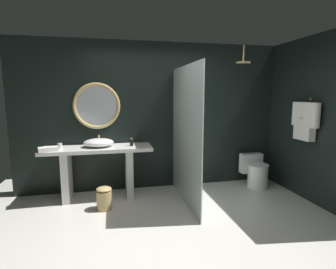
{
  "coord_description": "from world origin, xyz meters",
  "views": [
    {
      "loc": [
        -0.77,
        -2.8,
        1.7
      ],
      "look_at": [
        0.01,
        0.81,
        1.13
      ],
      "focal_mm": 28.3,
      "sensor_mm": 36.0,
      "label": 1
    }
  ],
  "objects_px": {
    "rain_shower_head": "(243,61)",
    "folded_hand_towel": "(48,149)",
    "tumbler_cup": "(60,146)",
    "vessel_sink": "(99,143)",
    "toilet": "(256,172)",
    "soap_dispenser": "(131,142)",
    "hanging_bathrobe": "(305,119)",
    "round_wall_mirror": "(97,106)",
    "waste_bin": "(104,198)"
  },
  "relations": [
    {
      "from": "rain_shower_head",
      "to": "folded_hand_towel",
      "type": "xyz_separation_m",
      "value": [
        -3.11,
        0.02,
        -1.35
      ]
    },
    {
      "from": "toilet",
      "to": "folded_hand_towel",
      "type": "bearing_deg",
      "value": -178.24
    },
    {
      "from": "soap_dispenser",
      "to": "folded_hand_towel",
      "type": "height_order",
      "value": "soap_dispenser"
    },
    {
      "from": "round_wall_mirror",
      "to": "hanging_bathrobe",
      "type": "bearing_deg",
      "value": -17.79
    },
    {
      "from": "hanging_bathrobe",
      "to": "vessel_sink",
      "type": "bearing_deg",
      "value": 166.25
    },
    {
      "from": "hanging_bathrobe",
      "to": "folded_hand_towel",
      "type": "distance_m",
      "value": 3.98
    },
    {
      "from": "round_wall_mirror",
      "to": "waste_bin",
      "type": "height_order",
      "value": "round_wall_mirror"
    },
    {
      "from": "tumbler_cup",
      "to": "rain_shower_head",
      "type": "relative_size",
      "value": 0.3
    },
    {
      "from": "vessel_sink",
      "to": "toilet",
      "type": "height_order",
      "value": "vessel_sink"
    },
    {
      "from": "vessel_sink",
      "to": "rain_shower_head",
      "type": "height_order",
      "value": "rain_shower_head"
    },
    {
      "from": "waste_bin",
      "to": "folded_hand_towel",
      "type": "xyz_separation_m",
      "value": [
        -0.8,
        0.32,
        0.71
      ]
    },
    {
      "from": "tumbler_cup",
      "to": "round_wall_mirror",
      "type": "height_order",
      "value": "round_wall_mirror"
    },
    {
      "from": "vessel_sink",
      "to": "waste_bin",
      "type": "bearing_deg",
      "value": -82.09
    },
    {
      "from": "soap_dispenser",
      "to": "toilet",
      "type": "distance_m",
      "value": 2.36
    },
    {
      "from": "soap_dispenser",
      "to": "toilet",
      "type": "relative_size",
      "value": 0.23
    },
    {
      "from": "tumbler_cup",
      "to": "folded_hand_towel",
      "type": "distance_m",
      "value": 0.21
    },
    {
      "from": "toilet",
      "to": "hanging_bathrobe",
      "type": "bearing_deg",
      "value": -60.65
    },
    {
      "from": "soap_dispenser",
      "to": "hanging_bathrobe",
      "type": "relative_size",
      "value": 0.2
    },
    {
      "from": "rain_shower_head",
      "to": "folded_hand_towel",
      "type": "height_order",
      "value": "rain_shower_head"
    },
    {
      "from": "hanging_bathrobe",
      "to": "folded_hand_towel",
      "type": "bearing_deg",
      "value": 171.47
    },
    {
      "from": "folded_hand_towel",
      "to": "vessel_sink",
      "type": "bearing_deg",
      "value": 14.9
    },
    {
      "from": "waste_bin",
      "to": "tumbler_cup",
      "type": "bearing_deg",
      "value": 143.56
    },
    {
      "from": "toilet",
      "to": "waste_bin",
      "type": "relative_size",
      "value": 1.67
    },
    {
      "from": "hanging_bathrobe",
      "to": "waste_bin",
      "type": "relative_size",
      "value": 1.92
    },
    {
      "from": "hanging_bathrobe",
      "to": "toilet",
      "type": "distance_m",
      "value": 1.31
    },
    {
      "from": "waste_bin",
      "to": "folded_hand_towel",
      "type": "height_order",
      "value": "folded_hand_towel"
    },
    {
      "from": "round_wall_mirror",
      "to": "hanging_bathrobe",
      "type": "xyz_separation_m",
      "value": [
        3.2,
        -1.03,
        -0.19
      ]
    },
    {
      "from": "tumbler_cup",
      "to": "vessel_sink",
      "type": "bearing_deg",
      "value": 2.91
    },
    {
      "from": "toilet",
      "to": "folded_hand_towel",
      "type": "distance_m",
      "value": 3.58
    },
    {
      "from": "tumbler_cup",
      "to": "folded_hand_towel",
      "type": "xyz_separation_m",
      "value": [
        -0.14,
        -0.16,
        -0.01
      ]
    },
    {
      "from": "tumbler_cup",
      "to": "soap_dispenser",
      "type": "distance_m",
      "value": 1.12
    },
    {
      "from": "toilet",
      "to": "waste_bin",
      "type": "height_order",
      "value": "toilet"
    },
    {
      "from": "rain_shower_head",
      "to": "vessel_sink",
      "type": "bearing_deg",
      "value": 174.96
    },
    {
      "from": "tumbler_cup",
      "to": "hanging_bathrobe",
      "type": "height_order",
      "value": "hanging_bathrobe"
    },
    {
      "from": "tumbler_cup",
      "to": "toilet",
      "type": "bearing_deg",
      "value": -0.93
    },
    {
      "from": "rain_shower_head",
      "to": "hanging_bathrobe",
      "type": "bearing_deg",
      "value": -35.44
    },
    {
      "from": "toilet",
      "to": "round_wall_mirror",
      "type": "bearing_deg",
      "value": 173.26
    },
    {
      "from": "soap_dispenser",
      "to": "waste_bin",
      "type": "bearing_deg",
      "value": -133.38
    },
    {
      "from": "vessel_sink",
      "to": "round_wall_mirror",
      "type": "height_order",
      "value": "round_wall_mirror"
    },
    {
      "from": "hanging_bathrobe",
      "to": "toilet",
      "type": "bearing_deg",
      "value": 119.35
    },
    {
      "from": "waste_bin",
      "to": "vessel_sink",
      "type": "bearing_deg",
      "value": 97.91
    },
    {
      "from": "vessel_sink",
      "to": "soap_dispenser",
      "type": "height_order",
      "value": "vessel_sink"
    },
    {
      "from": "soap_dispenser",
      "to": "folded_hand_towel",
      "type": "relative_size",
      "value": 0.48
    },
    {
      "from": "rain_shower_head",
      "to": "toilet",
      "type": "xyz_separation_m",
      "value": [
        0.41,
        0.13,
        -1.96
      ]
    },
    {
      "from": "rain_shower_head",
      "to": "folded_hand_towel",
      "type": "relative_size",
      "value": 1.07
    },
    {
      "from": "round_wall_mirror",
      "to": "hanging_bathrobe",
      "type": "relative_size",
      "value": 1.18
    },
    {
      "from": "waste_bin",
      "to": "toilet",
      "type": "bearing_deg",
      "value": 9.02
    },
    {
      "from": "hanging_bathrobe",
      "to": "round_wall_mirror",
      "type": "bearing_deg",
      "value": 162.21
    },
    {
      "from": "soap_dispenser",
      "to": "round_wall_mirror",
      "type": "height_order",
      "value": "round_wall_mirror"
    },
    {
      "from": "hanging_bathrobe",
      "to": "waste_bin",
      "type": "xyz_separation_m",
      "value": [
        -3.11,
        0.26,
        -1.14
      ]
    }
  ]
}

